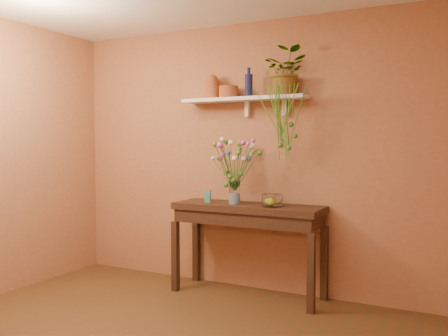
# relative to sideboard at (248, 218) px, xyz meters

# --- Properties ---
(room) EXTENTS (4.04, 4.04, 2.70)m
(room) POSITION_rel_sideboard_xyz_m (-0.16, -1.74, 0.59)
(room) COLOR #503017
(room) RESTS_ON ground
(sideboard) EXTENTS (1.47, 0.47, 0.89)m
(sideboard) POSITION_rel_sideboard_xyz_m (0.00, 0.00, 0.00)
(sideboard) COLOR #381F15
(sideboard) RESTS_ON ground
(wall_shelf) EXTENTS (1.30, 0.24, 0.19)m
(wall_shelf) POSITION_rel_sideboard_xyz_m (-0.10, 0.13, 1.15)
(wall_shelf) COLOR white
(wall_shelf) RESTS_ON room
(terracotta_jug) EXTENTS (0.19, 0.19, 0.25)m
(terracotta_jug) POSITION_rel_sideboard_xyz_m (-0.46, 0.13, 1.29)
(terracotta_jug) COLOR #AB542E
(terracotta_jug) RESTS_ON wall_shelf
(terracotta_pot) EXTENTS (0.21, 0.21, 0.12)m
(terracotta_pot) POSITION_rel_sideboard_xyz_m (-0.26, 0.10, 1.23)
(terracotta_pot) COLOR #AB542E
(terracotta_pot) RESTS_ON wall_shelf
(blue_bottle) EXTENTS (0.09, 0.09, 0.28)m
(blue_bottle) POSITION_rel_sideboard_xyz_m (-0.04, 0.10, 1.29)
(blue_bottle) COLOR #12193F
(blue_bottle) RESTS_ON wall_shelf
(spider_plant) EXTENTS (0.42, 0.37, 0.45)m
(spider_plant) POSITION_rel_sideboard_xyz_m (0.34, 0.13, 1.40)
(spider_plant) COLOR #376C20
(spider_plant) RESTS_ON wall_shelf
(plant_fronds) EXTENTS (0.49, 0.40, 0.74)m
(plant_fronds) POSITION_rel_sideboard_xyz_m (0.38, -0.03, 0.89)
(plant_fronds) COLOR #376C20
(plant_fronds) RESTS_ON wall_shelf
(glass_vase) EXTENTS (0.11, 0.11, 0.23)m
(glass_vase) POSITION_rel_sideboard_xyz_m (-0.12, -0.04, 0.23)
(glass_vase) COLOR white
(glass_vase) RESTS_ON sideboard
(bouquet) EXTENTS (0.49, 0.55, 0.53)m
(bouquet) POSITION_rel_sideboard_xyz_m (-0.11, -0.04, 0.59)
(bouquet) COLOR #386B28
(bouquet) RESTS_ON glass_vase
(glass_bowl) EXTENTS (0.19, 0.19, 0.11)m
(glass_bowl) POSITION_rel_sideboard_xyz_m (0.27, -0.03, 0.18)
(glass_bowl) COLOR white
(glass_bowl) RESTS_ON sideboard
(lemon) EXTENTS (0.08, 0.08, 0.08)m
(lemon) POSITION_rel_sideboard_xyz_m (0.25, -0.03, 0.17)
(lemon) COLOR yellow
(lemon) RESTS_ON glass_bowl
(carton) EXTENTS (0.07, 0.06, 0.12)m
(carton) POSITION_rel_sideboard_xyz_m (-0.42, -0.05, 0.19)
(carton) COLOR teal
(carton) RESTS_ON sideboard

